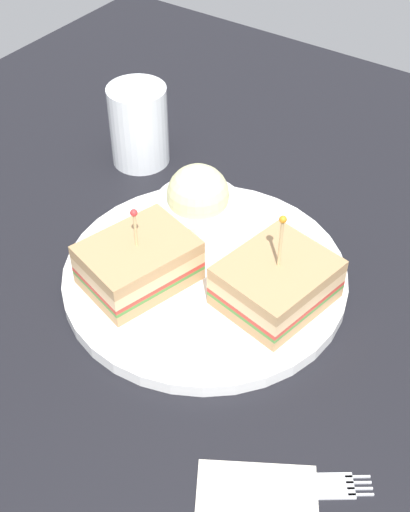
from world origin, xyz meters
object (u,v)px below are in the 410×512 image
at_px(fork, 307,486).
at_px(plate, 205,275).
at_px(drink_glass, 139,130).
at_px(sandwich_half_front, 138,263).
at_px(coleslaw_bowl, 198,201).
at_px(sandwich_half_back, 277,282).

bearing_deg(fork, plate, 143.76).
distance_m(drink_glass, fork, 0.47).
distance_m(sandwich_half_front, coleslaw_bowl, 0.11).
bearing_deg(plate, sandwich_half_back, 3.94).
xyz_separation_m(sandwich_half_front, coleslaw_bowl, (-0.01, 0.11, 0.00)).
height_order(plate, fork, plate).
height_order(sandwich_half_back, coleslaw_bowl, sandwich_half_back).
xyz_separation_m(sandwich_half_front, drink_glass, (-0.14, 0.18, 0.01)).
distance_m(sandwich_half_back, coleslaw_bowl, 0.14).
height_order(sandwich_half_back, fork, sandwich_half_back).
xyz_separation_m(sandwich_half_front, sandwich_half_back, (0.12, 0.05, -0.00)).
relative_size(sandwich_half_front, coleslaw_bowl, 1.31).
distance_m(plate, sandwich_half_back, 0.08).
bearing_deg(drink_glass, coleslaw_bowl, -26.96).
xyz_separation_m(coleslaw_bowl, fork, (0.25, -0.20, -0.04)).
xyz_separation_m(plate, drink_glass, (-0.19, 0.13, 0.04)).
bearing_deg(sandwich_half_back, fork, -51.88).
bearing_deg(sandwich_half_back, drink_glass, 154.63).
bearing_deg(sandwich_half_front, fork, -21.52).
relative_size(sandwich_half_back, coleslaw_bowl, 1.24).
bearing_deg(sandwich_half_front, sandwich_half_back, 23.19).
xyz_separation_m(plate, fork, (0.19, -0.14, -0.01)).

